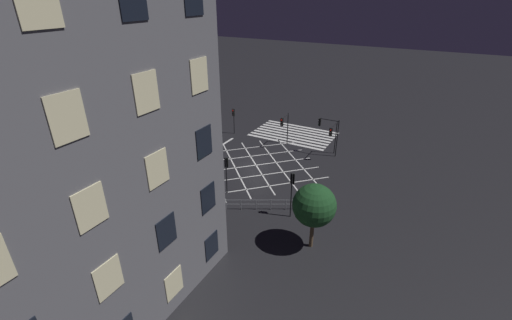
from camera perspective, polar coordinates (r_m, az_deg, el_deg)
name	(u,v)px	position (r m, az deg, el deg)	size (l,w,h in m)	color
ground_plane	(256,165)	(38.41, 0.00, -0.86)	(200.00, 200.00, 0.00)	black
road_markings	(280,143)	(44.28, 4.06, 2.92)	(16.17, 22.14, 0.01)	silver
traffic_light_median_north	(227,168)	(32.16, -4.92, -1.32)	(0.36, 0.39, 3.74)	black
traffic_light_se_cross	(233,116)	(46.29, -3.77, 7.31)	(0.36, 0.39, 3.51)	black
traffic_light_ne_main	(158,156)	(35.88, -16.04, 0.61)	(0.39, 0.36, 3.62)	black
traffic_light_median_south	(284,124)	(42.24, 4.75, 6.01)	(0.36, 2.16, 4.03)	black
traffic_light_nw_cross	(292,186)	(28.63, 6.05, -4.35)	(0.36, 0.39, 4.21)	black
traffic_light_sw_main	(328,128)	(40.58, 11.88, 5.18)	(2.50, 0.36, 4.49)	black
traffic_light_ne_cross	(160,157)	(36.06, -15.65, 0.48)	(0.36, 0.39, 3.37)	black
traffic_light_sw_cross	(333,133)	(39.91, 12.70, 4.35)	(0.36, 2.68, 4.13)	black
street_lamp_east	(213,186)	(23.47, -7.24, -4.37)	(0.43, 0.43, 8.82)	black
street_lamp_west	(186,91)	(43.57, -11.65, 11.27)	(0.55, 0.55, 9.22)	black
street_lamp_far	(162,78)	(48.59, -15.37, 13.02)	(0.52, 0.52, 10.33)	black
street_tree_near	(314,206)	(25.16, 9.68, -7.49)	(3.19, 3.19, 5.30)	brown
street_tree_far	(121,144)	(35.51, -21.54, 2.47)	(3.31, 3.31, 5.95)	brown
waiting_car	(181,153)	(40.62, -12.42, 1.09)	(4.60, 1.82, 1.36)	#474C51
pedestrian_railing	(256,203)	(30.53, 0.00, -7.22)	(9.39, 5.18, 1.05)	gray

